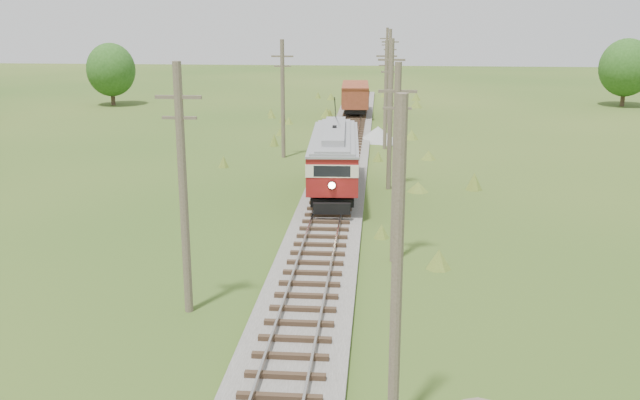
{
  "coord_description": "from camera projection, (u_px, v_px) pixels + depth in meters",
  "views": [
    {
      "loc": [
        2.6,
        -11.59,
        10.67
      ],
      "look_at": [
        0.0,
        19.06,
        2.41
      ],
      "focal_mm": 40.0,
      "sensor_mm": 36.0,
      "label": 1
    }
  ],
  "objects": [
    {
      "name": "railbed_main",
      "position": [
        339.0,
        174.0,
        46.8
      ],
      "size": [
        3.6,
        96.0,
        0.57
      ],
      "color": "#605B54",
      "rests_on": "ground"
    },
    {
      "name": "streetcar",
      "position": [
        334.0,
        154.0,
        41.34
      ],
      "size": [
        3.21,
        11.76,
        5.33
      ],
      "rotation": [
        0.0,
        0.0,
        0.04
      ],
      "color": "black",
      "rests_on": "ground"
    },
    {
      "name": "gondola",
      "position": [
        355.0,
        96.0,
        73.13
      ],
      "size": [
        2.94,
        8.27,
        2.72
      ],
      "rotation": [
        0.0,
        0.0,
        0.03
      ],
      "color": "black",
      "rests_on": "ground"
    },
    {
      "name": "gravel_pile",
      "position": [
        380.0,
        135.0,
        59.18
      ],
      "size": [
        3.43,
        3.64,
        1.25
      ],
      "color": "gray",
      "rests_on": "ground"
    },
    {
      "name": "utility_pole_r_1",
      "position": [
        397.0,
        272.0,
        17.55
      ],
      "size": [
        0.3,
        0.3,
        8.8
      ],
      "color": "brown",
      "rests_on": "ground"
    },
    {
      "name": "utility_pole_r_2",
      "position": [
        396.0,
        162.0,
        30.04
      ],
      "size": [
        1.6,
        0.3,
        8.6
      ],
      "color": "brown",
      "rests_on": "ground"
    },
    {
      "name": "utility_pole_r_3",
      "position": [
        390.0,
        114.0,
        42.51
      ],
      "size": [
        1.6,
        0.3,
        9.0
      ],
      "color": "brown",
      "rests_on": "ground"
    },
    {
      "name": "utility_pole_r_4",
      "position": [
        386.0,
        94.0,
        55.11
      ],
      "size": [
        1.6,
        0.3,
        8.4
      ],
      "color": "brown",
      "rests_on": "ground"
    },
    {
      "name": "utility_pole_r_5",
      "position": [
        389.0,
        76.0,
        67.52
      ],
      "size": [
        1.6,
        0.3,
        8.9
      ],
      "color": "brown",
      "rests_on": "ground"
    },
    {
      "name": "utility_pole_r_6",
      "position": [
        387.0,
        66.0,
        80.08
      ],
      "size": [
        1.6,
        0.3,
        8.7
      ],
      "color": "brown",
      "rests_on": "ground"
    },
    {
      "name": "utility_pole_l_a",
      "position": [
        183.0,
        188.0,
        24.82
      ],
      "size": [
        1.6,
        0.3,
        9.0
      ],
      "color": "brown",
      "rests_on": "ground"
    },
    {
      "name": "utility_pole_l_b",
      "position": [
        283.0,
        98.0,
        51.85
      ],
      "size": [
        1.6,
        0.3,
        8.6
      ],
      "color": "brown",
      "rests_on": "ground"
    },
    {
      "name": "tree_mid_a",
      "position": [
        111.0,
        70.0,
        80.82
      ],
      "size": [
        5.46,
        5.46,
        7.03
      ],
      "color": "#38281C",
      "rests_on": "ground"
    },
    {
      "name": "tree_mid_b",
      "position": [
        626.0,
        68.0,
        79.85
      ],
      "size": [
        5.88,
        5.88,
        7.57
      ],
      "color": "#38281C",
      "rests_on": "ground"
    }
  ]
}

